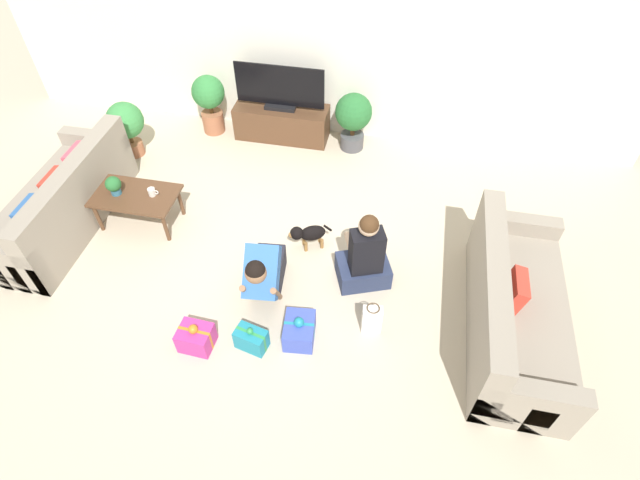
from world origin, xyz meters
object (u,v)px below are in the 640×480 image
object	(u,v)px
tv_console	(282,122)
tv	(280,90)
gift_box_a	(196,338)
coffee_table	(136,198)
tabletop_plant	(113,185)
person_sitting	(365,258)
sofa_right	(513,310)
gift_bag_a	(372,319)
person_kneeling	(264,271)
potted_plant_back_left	(209,99)
potted_plant_back_right	(353,117)
potted_plant_corner_left	(126,123)
dog	(308,234)
sofa_left	(62,204)
gift_box_c	(299,330)
mug	(152,192)
gift_box_b	(251,339)

from	to	relation	value
tv_console	tv	distance (m)	0.49
tv_console	gift_box_a	bearing A→B (deg)	-89.25
coffee_table	tabletop_plant	bearing A→B (deg)	-173.63
person_sitting	sofa_right	bearing A→B (deg)	146.52
tv_console	gift_bag_a	xyz separation A→B (m)	(1.61, -2.90, -0.06)
tv_console	person_kneeling	world-z (taller)	person_kneeling
potted_plant_back_left	potted_plant_back_right	distance (m)	1.96
tv_console	tv	size ratio (longest dim) A/B	1.07
potted_plant_corner_left	tv	bearing A→B (deg)	22.72
potted_plant_back_left	dog	world-z (taller)	potted_plant_back_left
person_kneeling	tabletop_plant	distance (m)	2.02
sofa_left	gift_bag_a	world-z (taller)	sofa_left
gift_box_a	gift_box_c	size ratio (longest dim) A/B	0.82
person_kneeling	potted_plant_back_left	bearing A→B (deg)	113.73
tv	potted_plant_back_left	xyz separation A→B (m)	(-0.98, -0.05, -0.22)
potted_plant_back_left	mug	bearing A→B (deg)	-89.54
gift_box_c	mug	world-z (taller)	mug
potted_plant_back_right	dog	distance (m)	1.94
gift_box_c	gift_box_a	bearing A→B (deg)	-163.67
gift_box_a	gift_box_c	xyz separation A→B (m)	(0.92, 0.27, -0.01)
potted_plant_corner_left	gift_box_a	size ratio (longest dim) A/B	2.37
potted_plant_back_right	coffee_table	bearing A→B (deg)	-138.44
sofa_left	gift_box_b	size ratio (longest dim) A/B	6.33
potted_plant_back_left	sofa_right	bearing A→B (deg)	-33.69
potted_plant_back_left	potted_plant_back_right	world-z (taller)	potted_plant_back_left
sofa_right	tv_console	world-z (taller)	sofa_right
sofa_left	mug	world-z (taller)	sofa_left
tv_console	potted_plant_back_right	bearing A→B (deg)	-2.92
gift_box_b	dog	bearing A→B (deg)	79.47
person_sitting	tabletop_plant	world-z (taller)	person_sitting
coffee_table	potted_plant_corner_left	world-z (taller)	potted_plant_corner_left
sofa_right	dog	bearing A→B (deg)	72.51
gift_box_c	potted_plant_back_left	bearing A→B (deg)	122.32
gift_box_b	gift_box_c	size ratio (longest dim) A/B	0.84
tv	gift_bag_a	size ratio (longest dim) A/B	3.36
sofa_right	gift_box_a	world-z (taller)	sofa_right
coffee_table	person_kneeling	world-z (taller)	person_kneeling
potted_plant_corner_left	tabletop_plant	size ratio (longest dim) A/B	3.37
person_sitting	mug	world-z (taller)	person_sitting
tv	gift_bag_a	xyz separation A→B (m)	(1.61, -2.90, -0.56)
potted_plant_back_left	tv_console	bearing A→B (deg)	2.92
coffee_table	mug	bearing A→B (deg)	9.25
sofa_right	potted_plant_back_right	distance (m)	3.20
sofa_right	coffee_table	distance (m)	4.10
person_kneeling	gift_bag_a	xyz separation A→B (m)	(1.10, -0.22, -0.19)
gift_bag_a	tabletop_plant	world-z (taller)	tabletop_plant
sofa_right	tv	size ratio (longest dim) A/B	1.74
tv	person_kneeling	world-z (taller)	tv
sofa_right	potted_plant_back_right	world-z (taller)	sofa_right
tv	gift_box_a	world-z (taller)	tv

